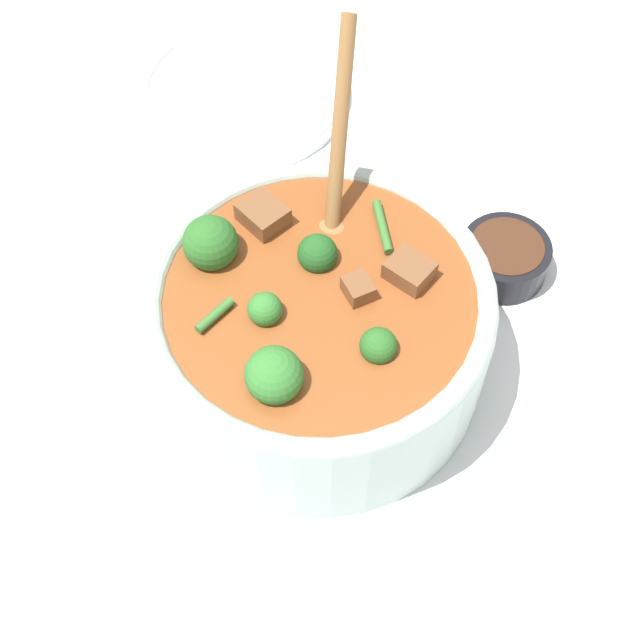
% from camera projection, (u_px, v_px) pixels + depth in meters
% --- Properties ---
extents(ground_plane, '(4.00, 4.00, 0.00)m').
position_uv_depth(ground_plane, '(320.00, 368.00, 0.75)').
color(ground_plane, silver).
extents(stew_bowl, '(0.27, 0.29, 0.24)m').
position_uv_depth(stew_bowl, '(319.00, 325.00, 0.69)').
color(stew_bowl, '#B2C6BC').
rests_on(stew_bowl, ground_plane).
extents(condiment_bowl, '(0.08, 0.08, 0.04)m').
position_uv_depth(condiment_bowl, '(504.00, 257.00, 0.79)').
color(condiment_bowl, black).
rests_on(condiment_bowl, ground_plane).
extents(empty_plate, '(0.22, 0.22, 0.02)m').
position_uv_depth(empty_plate, '(242.00, 90.00, 0.92)').
color(empty_plate, white).
rests_on(empty_plate, ground_plane).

